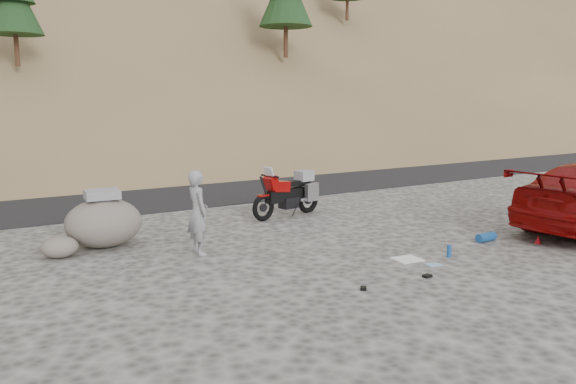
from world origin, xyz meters
The scene contains 13 objects.
ground centered at (0.00, 0.00, 0.00)m, with size 140.00×140.00×0.00m, color #3D3A38.
road centered at (0.00, 9.00, 0.00)m, with size 120.00×7.00×0.05m, color black.
motorcycle centered at (0.98, 3.37, 0.58)m, with size 2.28×0.94×1.37m.
man centered at (-2.47, 1.20, 0.00)m, with size 0.60×0.40×1.66m, color gray.
boulder centered at (-3.91, 2.73, 0.52)m, with size 1.84×1.69×1.18m.
small_rock centered at (-4.84, 2.35, 0.21)m, with size 0.87×0.83×0.41m.
gear_white_cloth centered at (0.73, -1.26, 0.01)m, with size 0.50×0.45×0.02m, color white.
gear_blue_mat centered at (3.12, -1.13, 0.10)m, with size 0.19×0.19×0.48m, color navy.
gear_bottle centered at (1.53, -1.56, 0.12)m, with size 0.09×0.09×0.24m, color navy.
gear_funnel centered at (3.92, -1.82, 0.09)m, with size 0.14×0.14×0.18m, color #A80B13.
gear_glove_a centered at (0.27, -2.23, 0.02)m, with size 0.15×0.11×0.04m, color black.
gear_glove_b centered at (-1.07, -2.16, 0.02)m, with size 0.13×0.10×0.04m, color black.
gear_blue_cloth centered at (0.89, -1.77, 0.01)m, with size 0.28×0.20×0.01m, color #7EA6C3.
Camera 1 is at (-6.60, -8.81, 2.98)m, focal length 35.00 mm.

